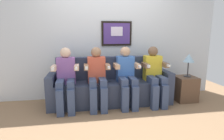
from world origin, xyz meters
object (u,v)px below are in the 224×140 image
(person_leftmost, at_px, (66,77))
(person_right_center, at_px, (126,74))
(couch, at_px, (111,88))
(person_rightmost, at_px, (154,73))
(table_lamp, at_px, (189,59))
(side_table_right, at_px, (185,89))
(person_left_center, at_px, (97,75))

(person_leftmost, relative_size, person_right_center, 1.00)
(couch, distance_m, person_rightmost, 0.89)
(person_right_center, relative_size, table_lamp, 2.41)
(person_rightmost, distance_m, table_lamp, 0.77)
(person_leftmost, xyz_separation_m, person_right_center, (1.10, 0.00, -0.00))
(person_leftmost, distance_m, person_right_center, 1.10)
(side_table_right, distance_m, table_lamp, 0.61)
(person_left_center, distance_m, side_table_right, 1.83)
(person_left_center, distance_m, person_rightmost, 1.10)
(person_leftmost, height_order, person_left_center, same)
(person_rightmost, relative_size, side_table_right, 2.22)
(couch, height_order, table_lamp, table_lamp)
(person_leftmost, bearing_deg, person_right_center, 0.02)
(couch, relative_size, table_lamp, 5.09)
(person_right_center, relative_size, person_rightmost, 1.00)
(person_leftmost, xyz_separation_m, table_lamp, (2.37, 0.06, 0.25))
(person_left_center, xyz_separation_m, side_table_right, (1.80, 0.06, -0.36))
(couch, xyz_separation_m, person_left_center, (-0.27, -0.17, 0.29))
(person_left_center, bearing_deg, table_lamp, 1.79)
(couch, bearing_deg, person_rightmost, -11.58)
(person_right_center, xyz_separation_m, person_rightmost, (0.55, -0.00, 0.00))
(person_right_center, height_order, person_rightmost, same)
(person_right_center, distance_m, side_table_right, 1.30)
(couch, xyz_separation_m, person_leftmost, (-0.82, -0.17, 0.29))
(person_right_center, bearing_deg, side_table_right, 2.80)
(side_table_right, height_order, table_lamp, table_lamp)
(person_left_center, xyz_separation_m, table_lamp, (1.82, 0.06, 0.25))
(table_lamp, bearing_deg, couch, 175.87)
(table_lamp, bearing_deg, person_left_center, -178.21)
(person_right_center, xyz_separation_m, table_lamp, (1.27, 0.06, 0.25))
(person_leftmost, height_order, person_rightmost, same)
(person_leftmost, bearing_deg, couch, 11.58)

